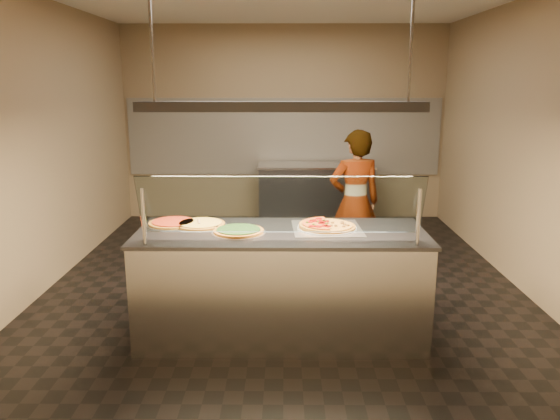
{
  "coord_description": "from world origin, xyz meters",
  "views": [
    {
      "loc": [
        0.0,
        -5.64,
        2.14
      ],
      "look_at": [
        -0.03,
        -0.88,
        1.02
      ],
      "focal_mm": 35.0,
      "sensor_mm": 36.0,
      "label": 1
    }
  ],
  "objects_px": {
    "perforated_tray": "(327,228)",
    "worker": "(355,202)",
    "pizza_cheese": "(201,224)",
    "heat_lamp_housing": "(281,107)",
    "pizza_tomato": "(173,222)",
    "serving_counter": "(281,284)",
    "pizza_spinach": "(239,231)",
    "sneeze_guard": "(281,206)",
    "half_pizza_pepperoni": "(314,225)",
    "prep_table": "(315,194)",
    "half_pizza_sausage": "(341,226)",
    "pizza_spatula": "(203,223)"
  },
  "relations": [
    {
      "from": "half_pizza_pepperoni",
      "to": "prep_table",
      "type": "xyz_separation_m",
      "value": [
        0.23,
        3.73,
        -0.5
      ]
    },
    {
      "from": "half_pizza_sausage",
      "to": "heat_lamp_housing",
      "type": "height_order",
      "value": "heat_lamp_housing"
    },
    {
      "from": "pizza_cheese",
      "to": "heat_lamp_housing",
      "type": "distance_m",
      "value": 1.24
    },
    {
      "from": "worker",
      "to": "pizza_spinach",
      "type": "bearing_deg",
      "value": 44.08
    },
    {
      "from": "sneeze_guard",
      "to": "half_pizza_sausage",
      "type": "relative_size",
      "value": 4.5
    },
    {
      "from": "serving_counter",
      "to": "heat_lamp_housing",
      "type": "distance_m",
      "value": 1.48
    },
    {
      "from": "serving_counter",
      "to": "pizza_spinach",
      "type": "distance_m",
      "value": 0.6
    },
    {
      "from": "sneeze_guard",
      "to": "half_pizza_pepperoni",
      "type": "xyz_separation_m",
      "value": [
        0.27,
        0.43,
        -0.26
      ]
    },
    {
      "from": "sneeze_guard",
      "to": "half_pizza_sausage",
      "type": "distance_m",
      "value": 0.71
    },
    {
      "from": "heat_lamp_housing",
      "to": "serving_counter",
      "type": "bearing_deg",
      "value": 0.0
    },
    {
      "from": "pizza_cheese",
      "to": "pizza_spatula",
      "type": "height_order",
      "value": "pizza_spatula"
    },
    {
      "from": "pizza_cheese",
      "to": "prep_table",
      "type": "relative_size",
      "value": 0.26
    },
    {
      "from": "pizza_spinach",
      "to": "pizza_cheese",
      "type": "bearing_deg",
      "value": 146.57
    },
    {
      "from": "sneeze_guard",
      "to": "worker",
      "type": "xyz_separation_m",
      "value": [
        0.82,
        1.99,
        -0.41
      ]
    },
    {
      "from": "pizza_cheese",
      "to": "pizza_tomato",
      "type": "height_order",
      "value": "same"
    },
    {
      "from": "prep_table",
      "to": "worker",
      "type": "relative_size",
      "value": 1.06
    },
    {
      "from": "sneeze_guard",
      "to": "pizza_spatula",
      "type": "xyz_separation_m",
      "value": [
        -0.67,
        0.49,
        -0.27
      ]
    },
    {
      "from": "worker",
      "to": "heat_lamp_housing",
      "type": "xyz_separation_m",
      "value": [
        -0.82,
        -1.65,
        1.13
      ]
    },
    {
      "from": "prep_table",
      "to": "pizza_spatula",
      "type": "bearing_deg",
      "value": -107.73
    },
    {
      "from": "perforated_tray",
      "to": "pizza_spatula",
      "type": "height_order",
      "value": "pizza_spatula"
    },
    {
      "from": "prep_table",
      "to": "half_pizza_sausage",
      "type": "bearing_deg",
      "value": -89.95
    },
    {
      "from": "serving_counter",
      "to": "perforated_tray",
      "type": "height_order",
      "value": "perforated_tray"
    },
    {
      "from": "serving_counter",
      "to": "half_pizza_sausage",
      "type": "bearing_deg",
      "value": 9.32
    },
    {
      "from": "perforated_tray",
      "to": "half_pizza_sausage",
      "type": "height_order",
      "value": "half_pizza_sausage"
    },
    {
      "from": "perforated_tray",
      "to": "serving_counter",
      "type": "bearing_deg",
      "value": -167.78
    },
    {
      "from": "half_pizza_sausage",
      "to": "worker",
      "type": "xyz_separation_m",
      "value": [
        0.32,
        1.57,
        -0.14
      ]
    },
    {
      "from": "half_pizza_pepperoni",
      "to": "heat_lamp_housing",
      "type": "distance_m",
      "value": 1.03
    },
    {
      "from": "serving_counter",
      "to": "pizza_spatula",
      "type": "bearing_deg",
      "value": 167.42
    },
    {
      "from": "pizza_spatula",
      "to": "heat_lamp_housing",
      "type": "bearing_deg",
      "value": -12.58
    },
    {
      "from": "perforated_tray",
      "to": "pizza_cheese",
      "type": "distance_m",
      "value": 1.09
    },
    {
      "from": "perforated_tray",
      "to": "worker",
      "type": "distance_m",
      "value": 1.63
    },
    {
      "from": "pizza_spinach",
      "to": "heat_lamp_housing",
      "type": "relative_size",
      "value": 0.19
    },
    {
      "from": "pizza_cheese",
      "to": "perforated_tray",
      "type": "bearing_deg",
      "value": -4.92
    },
    {
      "from": "half_pizza_pepperoni",
      "to": "prep_table",
      "type": "bearing_deg",
      "value": 86.5
    },
    {
      "from": "pizza_cheese",
      "to": "heat_lamp_housing",
      "type": "bearing_deg",
      "value": -14.26
    },
    {
      "from": "sneeze_guard",
      "to": "half_pizza_sausage",
      "type": "height_order",
      "value": "sneeze_guard"
    },
    {
      "from": "half_pizza_pepperoni",
      "to": "worker",
      "type": "bearing_deg",
      "value": 70.68
    },
    {
      "from": "pizza_cheese",
      "to": "pizza_spatula",
      "type": "xyz_separation_m",
      "value": [
        0.03,
        -0.03,
        0.01
      ]
    },
    {
      "from": "pizza_spatula",
      "to": "half_pizza_sausage",
      "type": "bearing_deg",
      "value": -3.22
    },
    {
      "from": "half_pizza_pepperoni",
      "to": "pizza_tomato",
      "type": "relative_size",
      "value": 1.08
    },
    {
      "from": "half_pizza_sausage",
      "to": "worker",
      "type": "distance_m",
      "value": 1.61
    },
    {
      "from": "pizza_spinach",
      "to": "pizza_tomato",
      "type": "relative_size",
      "value": 1.0
    },
    {
      "from": "perforated_tray",
      "to": "worker",
      "type": "bearing_deg",
      "value": 74.43
    },
    {
      "from": "serving_counter",
      "to": "prep_table",
      "type": "distance_m",
      "value": 3.85
    },
    {
      "from": "half_pizza_sausage",
      "to": "pizza_tomato",
      "type": "xyz_separation_m",
      "value": [
        -1.45,
        0.14,
        -0.01
      ]
    },
    {
      "from": "pizza_tomato",
      "to": "pizza_spinach",
      "type": "bearing_deg",
      "value": -24.78
    },
    {
      "from": "pizza_spatula",
      "to": "worker",
      "type": "distance_m",
      "value": 2.12
    },
    {
      "from": "heat_lamp_housing",
      "to": "pizza_cheese",
      "type": "bearing_deg",
      "value": 165.74
    },
    {
      "from": "half_pizza_pepperoni",
      "to": "pizza_spinach",
      "type": "bearing_deg",
      "value": -167.75
    },
    {
      "from": "half_pizza_pepperoni",
      "to": "heat_lamp_housing",
      "type": "xyz_separation_m",
      "value": [
        -0.27,
        -0.08,
        0.99
      ]
    }
  ]
}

